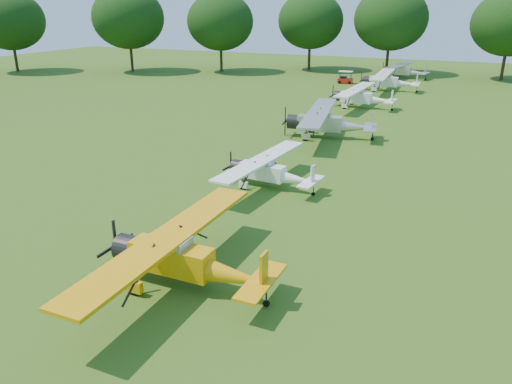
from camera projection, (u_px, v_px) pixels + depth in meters
ground at (250, 195)px, 28.88m from camera, size 160.00×160.00×0.00m
tree_belt at (316, 54)px, 24.83m from camera, size 137.36×130.27×14.52m
aircraft_2 at (183, 256)px, 19.19m from camera, size 7.10×11.27×2.23m
aircraft_3 at (269, 170)px, 29.77m from camera, size 5.91×9.41×1.85m
aircraft_4 at (327, 121)px, 40.68m from camera, size 7.65×12.10×2.38m
aircraft_5 at (361, 96)px, 52.41m from camera, size 6.79×10.82×2.13m
aircraft_6 at (388, 80)px, 62.49m from camera, size 7.28×11.58×2.28m
aircraft_7 at (403, 70)px, 72.92m from camera, size 6.77×10.72×2.10m
golf_cart at (345, 79)px, 68.60m from camera, size 2.01×1.32×1.65m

